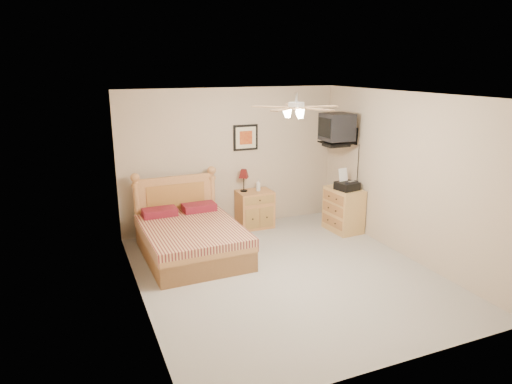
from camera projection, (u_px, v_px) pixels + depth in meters
floor at (286, 274)px, 6.49m from camera, size 4.50×4.50×0.00m
ceiling at (289, 95)px, 5.82m from camera, size 4.00×4.50×0.04m
wall_back at (231, 159)px, 8.15m from camera, size 4.00×0.04×2.50m
wall_front at (397, 249)px, 4.15m from camera, size 4.00×0.04×2.50m
wall_left at (136, 206)px, 5.41m from camera, size 0.04×4.50×2.50m
wall_right at (406, 176)px, 6.90m from camera, size 0.04×4.50×2.50m
bed at (191, 220)px, 6.93m from camera, size 1.45×1.88×1.19m
nightstand at (255, 209)px, 8.31m from camera, size 0.63×0.48×0.67m
table_lamp at (244, 180)px, 8.17m from camera, size 0.26×0.26×0.40m
lotion_bottle at (258, 185)px, 8.21m from camera, size 0.10×0.10×0.21m
framed_picture at (246, 138)px, 8.14m from camera, size 0.46×0.04×0.46m
dresser at (343, 210)px, 8.10m from camera, size 0.50×0.69×0.78m
fax_machine at (347, 180)px, 7.86m from camera, size 0.40×0.42×0.36m
magazine_lower at (338, 185)px, 8.21m from camera, size 0.22×0.27×0.02m
magazine_upper at (337, 183)px, 8.21m from camera, size 0.20×0.26×0.02m
wall_tv at (344, 129)px, 7.84m from camera, size 0.56×0.46×0.58m
ceiling_fan at (296, 107)px, 5.68m from camera, size 1.14×1.14×0.28m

